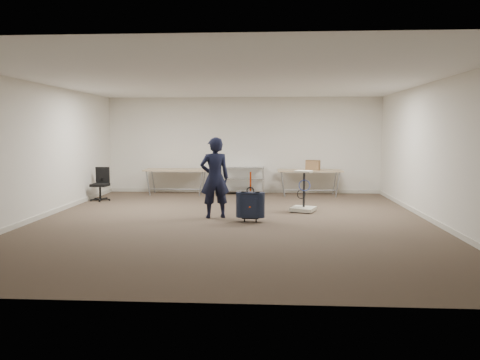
{
  "coord_description": "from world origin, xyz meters",
  "views": [
    {
      "loc": [
        0.72,
        -9.27,
        1.82
      ],
      "look_at": [
        0.15,
        0.3,
        0.81
      ],
      "focal_mm": 35.0,
      "sensor_mm": 36.0,
      "label": 1
    }
  ],
  "objects": [
    {
      "name": "cardboard_box",
      "position": [
        1.98,
        3.89,
        0.87
      ],
      "size": [
        0.43,
        0.37,
        0.28
      ],
      "primitive_type": "cube",
      "rotation": [
        0.0,
        0.0,
        -0.31
      ],
      "color": "olive",
      "rests_on": "folding_table_right"
    },
    {
      "name": "person",
      "position": [
        -0.39,
        0.41,
        0.85
      ],
      "size": [
        0.71,
        0.57,
        1.69
      ],
      "primitive_type": "imported",
      "rotation": [
        0.0,
        0.0,
        3.44
      ],
      "color": "black",
      "rests_on": "ground"
    },
    {
      "name": "suitcase",
      "position": [
        0.38,
        -0.02,
        0.34
      ],
      "size": [
        0.38,
        0.23,
        1.01
      ],
      "color": "black",
      "rests_on": "ground"
    },
    {
      "name": "ground",
      "position": [
        0.0,
        0.0,
        0.0
      ],
      "size": [
        9.0,
        9.0,
        0.0
      ],
      "primitive_type": "plane",
      "color": "#433228",
      "rests_on": "ground"
    },
    {
      "name": "room_shell",
      "position": [
        0.0,
        1.38,
        0.05
      ],
      "size": [
        8.0,
        9.0,
        9.0
      ],
      "color": "silver",
      "rests_on": "ground"
    },
    {
      "name": "equipment_cart",
      "position": [
        1.53,
        1.26,
        0.25
      ],
      "size": [
        0.66,
        0.66,
        0.94
      ],
      "color": "beige",
      "rests_on": "ground"
    },
    {
      "name": "wire_shelf",
      "position": [
        0.0,
        4.2,
        0.44
      ],
      "size": [
        1.22,
        0.47,
        0.8
      ],
      "color": "white",
      "rests_on": "ground"
    },
    {
      "name": "folding_table_right",
      "position": [
        1.9,
        3.95,
        0.68
      ],
      "size": [
        1.8,
        0.75,
        0.73
      ],
      "color": "tan",
      "rests_on": "ground"
    },
    {
      "name": "office_chair",
      "position": [
        -3.67,
        2.68,
        0.26
      ],
      "size": [
        0.53,
        0.53,
        0.87
      ],
      "color": "black",
      "rests_on": "ground"
    },
    {
      "name": "folding_table_left",
      "position": [
        -1.9,
        3.95,
        0.68
      ],
      "size": [
        1.8,
        0.75,
        0.73
      ],
      "color": "tan",
      "rests_on": "ground"
    }
  ]
}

